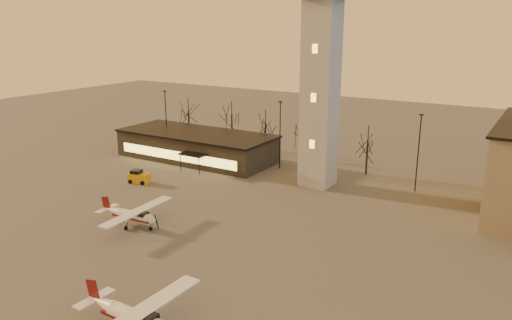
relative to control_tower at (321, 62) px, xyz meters
The scene contains 7 objects.
ground 34.15m from the control_tower, 90.00° to the right, with size 220.00×220.00×0.00m, color #494643.
control_tower is the anchor object (origin of this frame).
terminal 26.24m from the control_tower, behind, with size 25.40×12.20×4.30m.
light_poles 10.97m from the control_tower, 63.48° to the left, with size 58.50×12.25×10.14m.
tree_row 19.48m from the control_tower, 146.24° to the left, with size 37.20×9.20×8.80m.
cessna_rear 29.87m from the control_tower, 113.82° to the right, with size 8.05×10.18×2.80m.
service_cart 28.85m from the control_tower, 150.30° to the right, with size 3.06×2.30×1.77m.
Camera 1 is at (26.42, -28.86, 21.10)m, focal length 35.00 mm.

